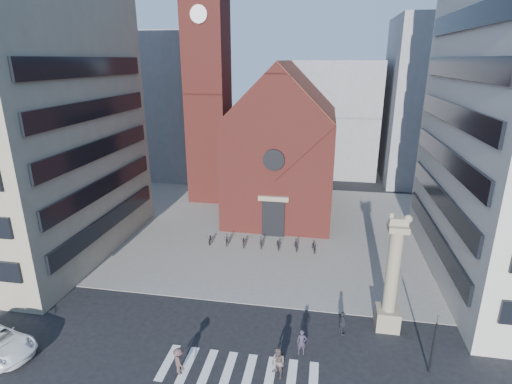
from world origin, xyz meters
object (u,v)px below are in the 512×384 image
pedestrian_0 (302,342)px  pedestrian_1 (278,363)px  lion_column (391,285)px  pedestrian_2 (342,323)px  traffic_light (434,341)px  scooter_0 (210,239)px

pedestrian_0 → pedestrian_1: 2.56m
pedestrian_0 → pedestrian_1: size_ratio=0.88×
pedestrian_1 → pedestrian_0: bearing=103.3°
pedestrian_1 → lion_column: bearing=83.0°
pedestrian_2 → pedestrian_0: bearing=111.3°
traffic_light → pedestrian_2: size_ratio=2.41×
pedestrian_0 → pedestrian_2: 3.53m
pedestrian_1 → pedestrian_2: size_ratio=1.11×
pedestrian_2 → scooter_0: size_ratio=1.02×
lion_column → scooter_0: size_ratio=4.95×
pedestrian_1 → scooter_0: 19.25m
pedestrian_1 → traffic_light: bearing=55.0°
pedestrian_2 → scooter_0: pedestrian_2 is taller
traffic_light → pedestrian_2: (-5.16, 2.63, -1.39)m
lion_column → pedestrian_1: bearing=-139.7°
lion_column → pedestrian_2: (-3.17, -1.37, -2.56)m
pedestrian_0 → scooter_0: size_ratio=0.99×
traffic_light → scooter_0: (-18.16, 14.97, -1.78)m
pedestrian_0 → pedestrian_2: bearing=40.6°
traffic_light → scooter_0: 23.61m
pedestrian_1 → scooter_0: (-9.13, 16.94, -0.48)m
lion_column → pedestrian_0: size_ratio=4.99×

